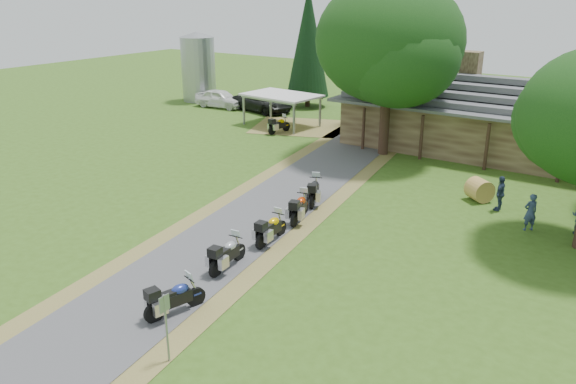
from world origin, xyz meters
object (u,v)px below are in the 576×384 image
Objects in this scene: motorcycle_row_a at (175,296)px; motorcycle_row_e at (314,189)px; motorcycle_row_d at (300,206)px; car_white_sedan at (220,96)px; car_dark_suv at (262,97)px; motorcycle_row_b at (227,252)px; hay_bale at (479,190)px; silo at (198,67)px; carport at (282,110)px; motorcycle_row_c at (271,227)px; motorcycle_carport_a at (279,124)px; lodge at (508,116)px.

motorcycle_row_a is 0.95× the size of motorcycle_row_e.
motorcycle_row_a is 0.96× the size of motorcycle_row_d.
car_white_sedan is 26.98m from motorcycle_row_d.
car_dark_suv is 29.28m from motorcycle_row_b.
motorcycle_row_d reaches higher than hay_bale.
silo is 13.24m from carport.
motorcycle_row_e reaches higher than motorcycle_row_c.
motorcycle_row_a is at bearing 170.62° from motorcycle_row_d.
motorcycle_row_e reaches higher than motorcycle_carport_a.
motorcycle_row_c is 1.74× the size of hay_bale.
motorcycle_row_b is 0.96× the size of motorcycle_row_e.
car_white_sedan is at bearing 72.15° from motorcycle_carport_a.
motorcycle_row_b is 1.02× the size of motorcycle_carport_a.
motorcycle_row_b is 0.97× the size of motorcycle_row_d.
car_white_sedan reaches higher than motorcycle_row_a.
motorcycle_row_b is (-0.62, 3.44, 0.01)m from motorcycle_row_a.
car_white_sedan reaches higher than motorcycle_row_e.
car_white_sedan is 25.01m from motorcycle_row_e.
car_dark_suv reaches higher than motorcycle_row_a.
motorcycle_row_e is (-5.57, -14.73, -1.75)m from lodge.
motorcycle_carport_a is at bearing -121.07° from car_white_sedan.
hay_bale is (17.64, -8.12, -0.65)m from carport.
carport is 27.28m from motorcycle_row_a.
carport is 23.95m from motorcycle_row_b.
motorcycle_row_e is (23.26, -17.27, -2.48)m from silo.
lodge is 20.32m from motorcycle_row_c.
lodge is 11.02× the size of motorcycle_carport_a.
motorcycle_row_d is at bearing -47.29° from carport.
motorcycle_row_a is 11.37m from motorcycle_row_e.
lodge is at bearing -44.21° from motorcycle_row_e.
carport is (12.39, -4.24, -1.97)m from silo.
hay_bale is (22.10, -11.63, -0.65)m from car_dark_suv.
lodge is 23.10m from motorcycle_row_b.
car_dark_suv is 5.57× the size of hay_bale.
lodge is at bearing -67.31° from motorcycle_carport_a.
hay_bale is at bearing -117.16° from car_white_sedan.
hay_bale is at bearing -107.08° from car_dark_suv.
silo reaches higher than lodge.
lodge is at bearing -16.87° from motorcycle_row_c.
motorcycle_row_c is (20.32, -20.73, -0.34)m from car_white_sedan.
car_dark_suv reaches higher than motorcycle_row_b.
motorcycle_row_c reaches higher than hay_bale.
hay_bale is (5.25, 16.18, -0.10)m from motorcycle_row_a.
motorcycle_row_e is at bearing -133.72° from car_white_sedan.
car_white_sedan is (3.85, -1.50, -2.17)m from silo.
motorcycle_row_e is (-0.90, 4.96, 0.03)m from motorcycle_row_c.
silo reaches higher than car_white_sedan.
carport is 8.97m from car_white_sedan.
motorcycle_row_d is (-0.89, 8.97, 0.03)m from motorcycle_row_a.
car_dark_suv reaches higher than motorcycle_carport_a.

